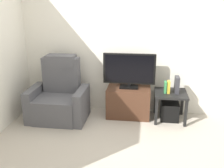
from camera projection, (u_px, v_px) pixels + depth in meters
The scene contains 10 objects.
ground_plane at pixel (118, 139), 3.92m from camera, with size 6.40×6.40×0.00m, color #B2A899.
wall_back at pixel (125, 41), 4.57m from camera, with size 6.40×0.06×2.60m, color silver.
tv_stand at pixel (128, 102), 4.61m from camera, with size 0.75×0.46×0.53m.
television at pixel (129, 70), 4.45m from camera, with size 0.89×0.20×0.61m.
recliner_armchair at pixel (59, 98), 4.51m from camera, with size 0.98×0.78×1.08m.
side_table at pixel (171, 97), 4.42m from camera, with size 0.54×0.54×0.50m.
subwoofer_box at pixel (169, 111), 4.50m from camera, with size 0.31×0.31×0.31m, color black.
book_leftmost at pixel (165, 87), 4.36m from camera, with size 0.04×0.12×0.19m, color #388C4C.
book_middle at pixel (169, 87), 4.35m from camera, with size 0.05×0.13×0.20m, color gold.
game_console at pixel (177, 85), 4.35m from camera, with size 0.07×0.20×0.28m, color #333338.
Camera 1 is at (0.37, -3.44, 2.01)m, focal length 41.67 mm.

